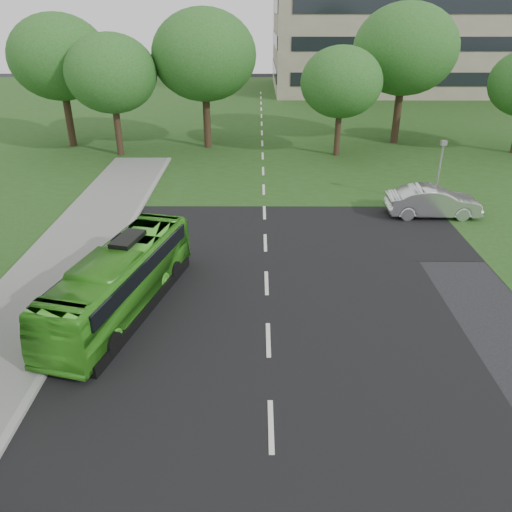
# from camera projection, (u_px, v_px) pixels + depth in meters

# --- Properties ---
(ground) EXTENTS (160.00, 160.00, 0.00)m
(ground) POSITION_uv_depth(u_px,v_px,m) (269.00, 378.00, 15.57)
(ground) COLOR black
(ground) RESTS_ON ground
(street_surfaces) EXTENTS (120.00, 120.00, 0.15)m
(street_surfaces) POSITION_uv_depth(u_px,v_px,m) (258.00, 168.00, 35.92)
(street_surfaces) COLOR black
(street_surfaces) RESTS_ON ground
(tree_park_a) EXTENTS (6.68, 6.68, 8.87)m
(tree_park_a) POSITION_uv_depth(u_px,v_px,m) (111.00, 74.00, 36.60)
(tree_park_a) COLOR black
(tree_park_a) RESTS_ON ground
(tree_park_b) EXTENTS (8.02, 8.02, 10.51)m
(tree_park_b) POSITION_uv_depth(u_px,v_px,m) (204.00, 55.00, 38.19)
(tree_park_b) COLOR black
(tree_park_b) RESTS_ON ground
(tree_park_c) EXTENTS (6.04, 6.04, 8.02)m
(tree_park_c) POSITION_uv_depth(u_px,v_px,m) (341.00, 82.00, 36.69)
(tree_park_c) COLOR black
(tree_park_c) RESTS_ON ground
(tree_park_d) EXTENTS (8.25, 8.25, 10.91)m
(tree_park_d) POSITION_uv_depth(u_px,v_px,m) (405.00, 50.00, 39.49)
(tree_park_d) COLOR black
(tree_park_d) RESTS_ON ground
(tree_park_f) EXTENTS (7.60, 7.60, 10.15)m
(tree_park_f) POSITION_uv_depth(u_px,v_px,m) (59.00, 57.00, 38.70)
(tree_park_f) COLOR black
(tree_park_f) RESTS_ON ground
(bus) EXTENTS (4.17, 9.08, 2.46)m
(bus) POSITION_uv_depth(u_px,v_px,m) (121.00, 280.00, 18.64)
(bus) COLOR green
(bus) RESTS_ON ground
(sedan) EXTENTS (5.06, 1.84, 1.66)m
(sedan) POSITION_uv_depth(u_px,v_px,m) (433.00, 202.00, 27.36)
(sedan) COLOR silver
(sedan) RESTS_ON ground
(camera_pole) EXTENTS (0.39, 0.37, 3.75)m
(camera_pole) POSITION_uv_depth(u_px,v_px,m) (440.00, 164.00, 28.31)
(camera_pole) COLOR gray
(camera_pole) RESTS_ON ground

